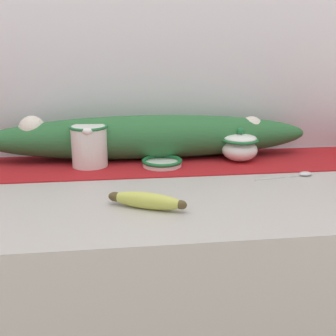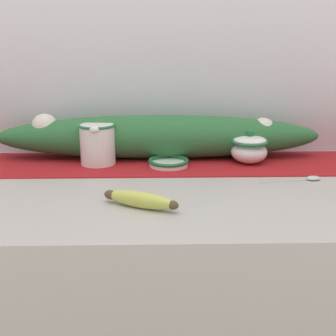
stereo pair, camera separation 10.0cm
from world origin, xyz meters
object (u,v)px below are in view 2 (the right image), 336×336
at_px(small_dish, 169,162).
at_px(banana, 140,200).
at_px(spoon, 309,179).
at_px(cream_pitcher, 98,143).
at_px(sugar_bowl, 249,148).

xyz_separation_m(small_dish, banana, (-0.07, -0.31, 0.00)).
height_order(banana, spoon, banana).
height_order(small_dish, banana, banana).
xyz_separation_m(cream_pitcher, spoon, (0.56, -0.16, -0.06)).
relative_size(sugar_bowl, spoon, 0.64).
relative_size(cream_pitcher, spoon, 0.74).
bearing_deg(small_dish, cream_pitcher, 171.85).
distance_m(banana, spoon, 0.46).
height_order(small_dish, spoon, small_dish).
bearing_deg(spoon, banana, -167.58).
bearing_deg(sugar_bowl, spoon, -52.29).
relative_size(small_dish, banana, 0.69).
relative_size(small_dish, spoon, 0.69).
bearing_deg(cream_pitcher, banana, -68.33).
xyz_separation_m(sugar_bowl, spoon, (0.12, -0.16, -0.04)).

